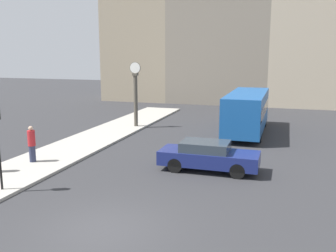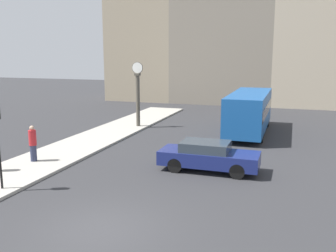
{
  "view_description": "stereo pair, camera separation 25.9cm",
  "coord_description": "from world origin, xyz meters",
  "px_view_note": "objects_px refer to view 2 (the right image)",
  "views": [
    {
      "loc": [
        5.19,
        -9.62,
        5.34
      ],
      "look_at": [
        0.14,
        6.25,
        2.11
      ],
      "focal_mm": 40.0,
      "sensor_mm": 36.0,
      "label": 1
    },
    {
      "loc": [
        5.44,
        -9.54,
        5.34
      ],
      "look_at": [
        0.14,
        6.25,
        2.11
      ],
      "focal_mm": 40.0,
      "sensor_mm": 36.0,
      "label": 2
    }
  ],
  "objects_px": {
    "street_clock": "(138,94)",
    "pedestrian_red_top": "(33,143)",
    "sedan_car": "(208,156)",
    "bus_distant": "(249,110)"
  },
  "relations": [
    {
      "from": "street_clock",
      "to": "pedestrian_red_top",
      "type": "xyz_separation_m",
      "value": [
        -1.3,
        -10.09,
        -1.46
      ]
    },
    {
      "from": "sedan_car",
      "to": "pedestrian_red_top",
      "type": "distance_m",
      "value": 8.57
    },
    {
      "from": "sedan_car",
      "to": "bus_distant",
      "type": "relative_size",
      "value": 0.55
    },
    {
      "from": "sedan_car",
      "to": "bus_distant",
      "type": "distance_m",
      "value": 9.15
    },
    {
      "from": "pedestrian_red_top",
      "to": "sedan_car",
      "type": "bearing_deg",
      "value": 10.86
    },
    {
      "from": "bus_distant",
      "to": "street_clock",
      "type": "distance_m",
      "value": 7.98
    },
    {
      "from": "pedestrian_red_top",
      "to": "bus_distant",
      "type": "bearing_deg",
      "value": 49.24
    },
    {
      "from": "bus_distant",
      "to": "street_clock",
      "type": "bearing_deg",
      "value": -175.74
    },
    {
      "from": "sedan_car",
      "to": "bus_distant",
      "type": "bearing_deg",
      "value": 84.96
    },
    {
      "from": "sedan_car",
      "to": "pedestrian_red_top",
      "type": "height_order",
      "value": "pedestrian_red_top"
    }
  ]
}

